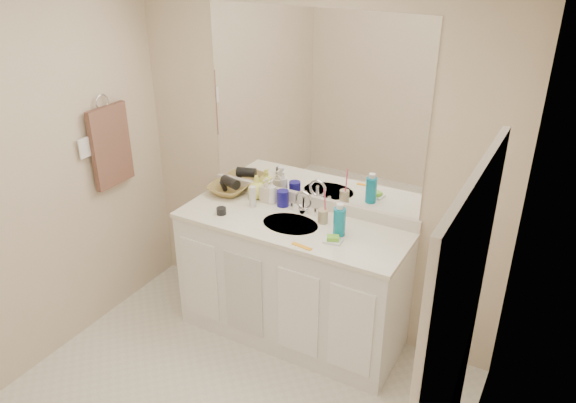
# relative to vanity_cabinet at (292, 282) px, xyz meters

# --- Properties ---
(wall_back) EXTENTS (2.60, 0.02, 2.40)m
(wall_back) POSITION_rel_vanity_cabinet_xyz_m (0.00, 0.28, 0.77)
(wall_back) COLOR beige
(wall_back) RESTS_ON floor
(wall_left) EXTENTS (0.02, 2.60, 2.40)m
(wall_left) POSITION_rel_vanity_cabinet_xyz_m (-1.30, -1.02, 0.77)
(wall_left) COLOR beige
(wall_left) RESTS_ON floor
(wall_right) EXTENTS (0.02, 2.60, 2.40)m
(wall_right) POSITION_rel_vanity_cabinet_xyz_m (1.30, -1.02, 0.77)
(wall_right) COLOR beige
(wall_right) RESTS_ON floor
(vanity_cabinet) EXTENTS (1.50, 0.55, 0.85)m
(vanity_cabinet) POSITION_rel_vanity_cabinet_xyz_m (0.00, 0.00, 0.00)
(vanity_cabinet) COLOR white
(vanity_cabinet) RESTS_ON floor
(countertop) EXTENTS (1.52, 0.57, 0.03)m
(countertop) POSITION_rel_vanity_cabinet_xyz_m (0.00, 0.00, 0.44)
(countertop) COLOR white
(countertop) RESTS_ON vanity_cabinet
(backsplash) EXTENTS (1.52, 0.03, 0.08)m
(backsplash) POSITION_rel_vanity_cabinet_xyz_m (0.00, 0.26, 0.50)
(backsplash) COLOR silver
(backsplash) RESTS_ON countertop
(sink_basin) EXTENTS (0.37, 0.37, 0.02)m
(sink_basin) POSITION_rel_vanity_cabinet_xyz_m (0.00, -0.02, 0.44)
(sink_basin) COLOR beige
(sink_basin) RESTS_ON countertop
(faucet) EXTENTS (0.02, 0.02, 0.11)m
(faucet) POSITION_rel_vanity_cabinet_xyz_m (0.00, 0.16, 0.51)
(faucet) COLOR silver
(faucet) RESTS_ON countertop
(mirror) EXTENTS (1.48, 0.01, 1.20)m
(mirror) POSITION_rel_vanity_cabinet_xyz_m (0.00, 0.27, 1.14)
(mirror) COLOR white
(mirror) RESTS_ON wall_back
(blue_mug) EXTENTS (0.09, 0.09, 0.11)m
(blue_mug) POSITION_rel_vanity_cabinet_xyz_m (-0.17, 0.18, 0.51)
(blue_mug) COLOR navy
(blue_mug) RESTS_ON countertop
(tan_cup) EXTENTS (0.08, 0.08, 0.09)m
(tan_cup) POSITION_rel_vanity_cabinet_xyz_m (0.17, 0.10, 0.50)
(tan_cup) COLOR tan
(tan_cup) RESTS_ON countertop
(toothbrush) EXTENTS (0.01, 0.04, 0.19)m
(toothbrush) POSITION_rel_vanity_cabinet_xyz_m (0.18, 0.10, 0.60)
(toothbrush) COLOR #FF436F
(toothbrush) RESTS_ON tan_cup
(mouthwash_bottle) EXTENTS (0.08, 0.08, 0.18)m
(mouthwash_bottle) POSITION_rel_vanity_cabinet_xyz_m (0.33, 0.00, 0.54)
(mouthwash_bottle) COLOR #0D85A6
(mouthwash_bottle) RESTS_ON countertop
(soap_dish) EXTENTS (0.12, 0.10, 0.01)m
(soap_dish) POSITION_rel_vanity_cabinet_xyz_m (0.33, -0.09, 0.46)
(soap_dish) COLOR white
(soap_dish) RESTS_ON countertop
(green_soap) EXTENTS (0.09, 0.08, 0.03)m
(green_soap) POSITION_rel_vanity_cabinet_xyz_m (0.33, -0.09, 0.48)
(green_soap) COLOR #75CF32
(green_soap) RESTS_ON soap_dish
(orange_comb) EXTENTS (0.14, 0.04, 0.01)m
(orange_comb) POSITION_rel_vanity_cabinet_xyz_m (0.20, -0.24, 0.46)
(orange_comb) COLOR #FFA51A
(orange_comb) RESTS_ON countertop
(dark_jar) EXTENTS (0.08, 0.08, 0.04)m
(dark_jar) POSITION_rel_vanity_cabinet_xyz_m (-0.46, -0.12, 0.48)
(dark_jar) COLOR black
(dark_jar) RESTS_ON countertop
(extra_white_bottle) EXTENTS (0.06, 0.06, 0.15)m
(extra_white_bottle) POSITION_rel_vanity_cabinet_xyz_m (-0.34, 0.07, 0.53)
(extra_white_bottle) COLOR silver
(extra_white_bottle) RESTS_ON countertop
(soap_bottle_white) EXTENTS (0.07, 0.07, 0.17)m
(soap_bottle_white) POSITION_rel_vanity_cabinet_xyz_m (-0.26, 0.18, 0.54)
(soap_bottle_white) COLOR white
(soap_bottle_white) RESTS_ON countertop
(soap_bottle_cream) EXTENTS (0.08, 0.08, 0.17)m
(soap_bottle_cream) POSITION_rel_vanity_cabinet_xyz_m (-0.30, 0.19, 0.54)
(soap_bottle_cream) COLOR beige
(soap_bottle_cream) RESTS_ON countertop
(soap_bottle_yellow) EXTENTS (0.17, 0.17, 0.17)m
(soap_bottle_yellow) POSITION_rel_vanity_cabinet_xyz_m (-0.39, 0.20, 0.54)
(soap_bottle_yellow) COLOR #ECF15E
(soap_bottle_yellow) RESTS_ON countertop
(wicker_basket) EXTENTS (0.28, 0.28, 0.07)m
(wicker_basket) POSITION_rel_vanity_cabinet_xyz_m (-0.60, 0.16, 0.49)
(wicker_basket) COLOR olive
(wicker_basket) RESTS_ON countertop
(hair_dryer) EXTENTS (0.16, 0.11, 0.07)m
(hair_dryer) POSITION_rel_vanity_cabinet_xyz_m (-0.58, 0.16, 0.54)
(hair_dryer) COLOR black
(hair_dryer) RESTS_ON wicker_basket
(towel_ring) EXTENTS (0.01, 0.11, 0.11)m
(towel_ring) POSITION_rel_vanity_cabinet_xyz_m (-1.27, -0.25, 1.12)
(towel_ring) COLOR silver
(towel_ring) RESTS_ON wall_left
(hand_towel) EXTENTS (0.04, 0.32, 0.55)m
(hand_towel) POSITION_rel_vanity_cabinet_xyz_m (-1.25, -0.25, 0.82)
(hand_towel) COLOR #492F27
(hand_towel) RESTS_ON towel_ring
(switch_plate) EXTENTS (0.01, 0.08, 0.13)m
(switch_plate) POSITION_rel_vanity_cabinet_xyz_m (-1.27, -0.45, 0.88)
(switch_plate) COLOR white
(switch_plate) RESTS_ON wall_left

